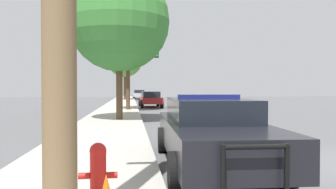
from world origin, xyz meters
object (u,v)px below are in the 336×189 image
object	(u,v)px
police_car	(211,130)
traffic_light	(134,63)
tree_sidewalk_far	(125,60)
fire_hydrant	(98,174)
tree_sidewalk_near	(119,21)
car_background_midblock	(150,99)
tree_sidewalk_mid	(128,38)
car_background_distant	(139,94)

from	to	relation	value
police_car	traffic_light	bearing A→B (deg)	-83.61
tree_sidewalk_far	traffic_light	bearing A→B (deg)	-86.82
police_car	fire_hydrant	size ratio (longest dim) A/B	6.37
tree_sidewalk_near	tree_sidewalk_far	xyz separation A→B (m)	(-0.25, 28.18, 0.54)
police_car	car_background_midblock	bearing A→B (deg)	-88.10
car_background_midblock	traffic_light	bearing A→B (deg)	-114.68
tree_sidewalk_mid	tree_sidewalk_far	bearing A→B (deg)	91.68
traffic_light	car_background_midblock	bearing A→B (deg)	67.63
car_background_distant	tree_sidewalk_near	xyz separation A→B (m)	(-1.93, -36.05, 4.23)
fire_hydrant	tree_sidewalk_near	world-z (taller)	tree_sidewalk_near
traffic_light	car_background_distant	bearing A→B (deg)	87.71
police_car	tree_sidewalk_far	world-z (taller)	tree_sidewalk_far
car_background_distant	tree_sidewalk_far	distance (m)	9.46
tree_sidewalk_near	car_background_midblock	bearing A→B (deg)	79.50
police_car	car_background_distant	bearing A→B (deg)	-87.70
traffic_light	tree_sidewalk_far	distance (m)	19.59
car_background_distant	tree_sidewalk_far	size ratio (longest dim) A/B	0.58
fire_hydrant	traffic_light	distance (m)	21.00
tree_sidewalk_near	tree_sidewalk_mid	distance (m)	7.58
fire_hydrant	car_background_distant	xyz separation A→B (m)	(1.78, 48.11, 0.14)
traffic_light	tree_sidewalk_near	distance (m)	8.86
tree_sidewalk_near	tree_sidewalk_mid	world-z (taller)	tree_sidewalk_near
police_car	traffic_light	world-z (taller)	traffic_light
fire_hydrant	tree_sidewalk_far	world-z (taller)	tree_sidewalk_far
police_car	tree_sidewalk_far	xyz separation A→B (m)	(-2.51, 37.59, 4.73)
car_background_midblock	fire_hydrant	bearing A→B (deg)	-97.29
traffic_light	car_background_midblock	size ratio (longest dim) A/B	1.14
car_background_midblock	tree_sidewalk_far	bearing A→B (deg)	96.58
police_car	tree_sidewalk_near	bearing A→B (deg)	-74.59
tree_sidewalk_near	tree_sidewalk_mid	bearing A→B (deg)	87.32
car_background_midblock	tree_sidewalk_far	size ratio (longest dim) A/B	0.56
fire_hydrant	traffic_light	bearing A→B (deg)	88.10
traffic_light	tree_sidewalk_near	size ratio (longest dim) A/B	0.67
police_car	car_background_distant	size ratio (longest dim) A/B	1.21
car_background_midblock	tree_sidewalk_mid	world-z (taller)	tree_sidewalk_mid
police_car	car_background_distant	xyz separation A→B (m)	(-0.34, 45.46, -0.04)
fire_hydrant	car_background_midblock	world-z (taller)	car_background_midblock
car_background_midblock	tree_sidewalk_mid	xyz separation A→B (m)	(-1.90, -4.60, 4.56)
tree_sidewalk_mid	car_background_midblock	bearing A→B (deg)	67.56
tree_sidewalk_far	police_car	bearing A→B (deg)	-86.18
car_background_midblock	tree_sidewalk_near	size ratio (longest dim) A/B	0.59
tree_sidewalk_far	car_background_midblock	bearing A→B (deg)	-81.11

